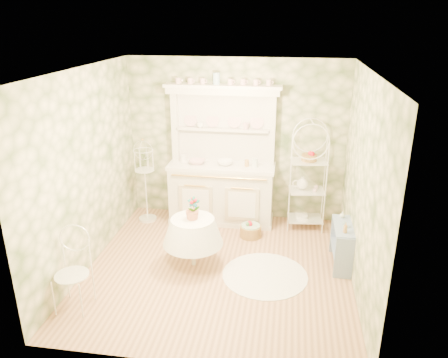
# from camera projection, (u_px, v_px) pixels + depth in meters

# --- Properties ---
(floor) EXTENTS (3.60, 3.60, 0.00)m
(floor) POSITION_uv_depth(u_px,v_px,m) (219.00, 269.00, 6.08)
(floor) COLOR tan
(floor) RESTS_ON ground
(ceiling) EXTENTS (3.60, 3.60, 0.00)m
(ceiling) POSITION_uv_depth(u_px,v_px,m) (218.00, 71.00, 5.12)
(ceiling) COLOR white
(ceiling) RESTS_ON floor
(wall_left) EXTENTS (3.60, 3.60, 0.00)m
(wall_left) POSITION_uv_depth(u_px,v_px,m) (86.00, 171.00, 5.86)
(wall_left) COLOR beige
(wall_left) RESTS_ON floor
(wall_right) EXTENTS (3.60, 3.60, 0.00)m
(wall_right) POSITION_uv_depth(u_px,v_px,m) (363.00, 186.00, 5.35)
(wall_right) COLOR beige
(wall_right) RESTS_ON floor
(wall_back) EXTENTS (3.60, 3.60, 0.00)m
(wall_back) POSITION_uv_depth(u_px,v_px,m) (236.00, 141.00, 7.27)
(wall_back) COLOR beige
(wall_back) RESTS_ON floor
(wall_front) EXTENTS (3.60, 3.60, 0.00)m
(wall_front) POSITION_uv_depth(u_px,v_px,m) (185.00, 247.00, 3.94)
(wall_front) COLOR beige
(wall_front) RESTS_ON floor
(kitchen_dresser) EXTENTS (1.87, 0.61, 2.29)m
(kitchen_dresser) POSITION_uv_depth(u_px,v_px,m) (221.00, 157.00, 7.11)
(kitchen_dresser) COLOR silver
(kitchen_dresser) RESTS_ON floor
(bakers_rack) EXTENTS (0.59, 0.46, 1.77)m
(bakers_rack) POSITION_uv_depth(u_px,v_px,m) (308.00, 177.00, 6.97)
(bakers_rack) COLOR white
(bakers_rack) RESTS_ON floor
(side_shelf) EXTENTS (0.27, 0.71, 0.60)m
(side_shelf) POSITION_uv_depth(u_px,v_px,m) (342.00, 246.00, 6.08)
(side_shelf) COLOR #7F96BB
(side_shelf) RESTS_ON floor
(round_table) EXTENTS (0.58, 0.58, 0.61)m
(round_table) POSITION_uv_depth(u_px,v_px,m) (193.00, 245.00, 6.08)
(round_table) COLOR white
(round_table) RESTS_ON floor
(cafe_chair) EXTENTS (0.46, 0.46, 0.86)m
(cafe_chair) POSITION_uv_depth(u_px,v_px,m) (72.00, 277.00, 5.13)
(cafe_chair) COLOR white
(cafe_chair) RESTS_ON floor
(birdcage_stand) EXTENTS (0.34, 0.34, 1.37)m
(birdcage_stand) POSITION_uv_depth(u_px,v_px,m) (145.00, 183.00, 7.29)
(birdcage_stand) COLOR white
(birdcage_stand) RESTS_ON floor
(floor_basket) EXTENTS (0.42, 0.42, 0.22)m
(floor_basket) POSITION_uv_depth(u_px,v_px,m) (251.00, 230.00, 6.93)
(floor_basket) COLOR #A0793F
(floor_basket) RESTS_ON floor
(lace_rug) EXTENTS (1.22, 1.22, 0.01)m
(lace_rug) POSITION_uv_depth(u_px,v_px,m) (265.00, 275.00, 5.92)
(lace_rug) COLOR white
(lace_rug) RESTS_ON floor
(bowl_floral) EXTENTS (0.27, 0.27, 0.07)m
(bowl_floral) POSITION_uv_depth(u_px,v_px,m) (197.00, 163.00, 7.20)
(bowl_floral) COLOR white
(bowl_floral) RESTS_ON kitchen_dresser
(bowl_white) EXTENTS (0.33, 0.33, 0.08)m
(bowl_white) POSITION_uv_depth(u_px,v_px,m) (225.00, 164.00, 7.14)
(bowl_white) COLOR white
(bowl_white) RESTS_ON kitchen_dresser
(cup_left) EXTENTS (0.12, 0.12, 0.09)m
(cup_left) POSITION_uv_depth(u_px,v_px,m) (200.00, 126.00, 7.15)
(cup_left) COLOR white
(cup_left) RESTS_ON kitchen_dresser
(cup_right) EXTENTS (0.14, 0.14, 0.10)m
(cup_right) POSITION_uv_depth(u_px,v_px,m) (246.00, 127.00, 7.04)
(cup_right) COLOR white
(cup_right) RESTS_ON kitchen_dresser
(potted_geranium) EXTENTS (0.19, 0.15, 0.32)m
(potted_geranium) POSITION_uv_depth(u_px,v_px,m) (194.00, 210.00, 5.87)
(potted_geranium) COLOR #3F7238
(potted_geranium) RESTS_ON round_table
(bottle_amber) EXTENTS (0.06, 0.06, 0.15)m
(bottle_amber) POSITION_uv_depth(u_px,v_px,m) (345.00, 228.00, 5.74)
(bottle_amber) COLOR #AC8245
(bottle_amber) RESTS_ON side_shelf
(bottle_blue) EXTENTS (0.05, 0.05, 0.10)m
(bottle_blue) POSITION_uv_depth(u_px,v_px,m) (344.00, 224.00, 5.92)
(bottle_blue) COLOR #98BBCC
(bottle_blue) RESTS_ON side_shelf
(bottle_glass) EXTENTS (0.09, 0.09, 0.09)m
(bottle_glass) POSITION_uv_depth(u_px,v_px,m) (342.00, 216.00, 6.18)
(bottle_glass) COLOR silver
(bottle_glass) RESTS_ON side_shelf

